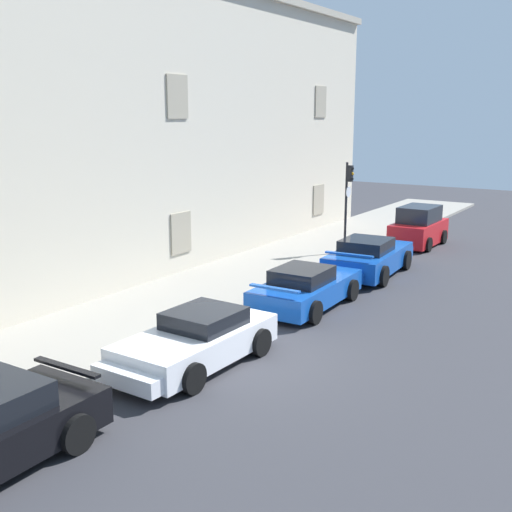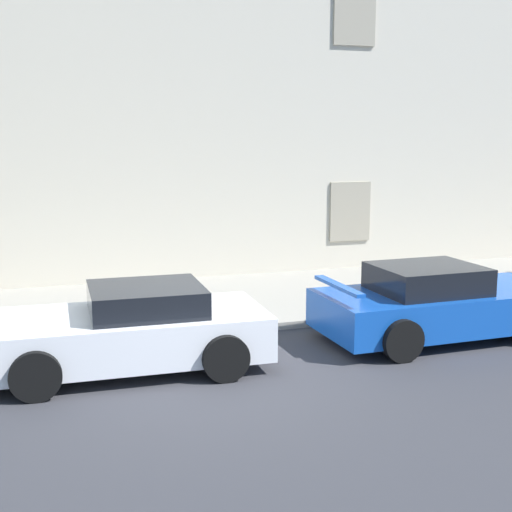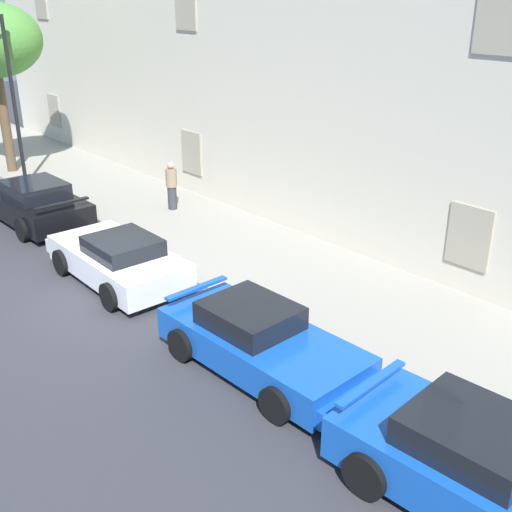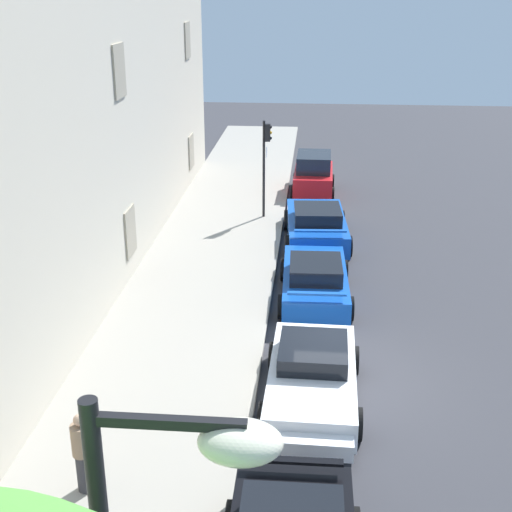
% 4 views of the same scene
% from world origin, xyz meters
% --- Properties ---
extents(ground_plane, '(80.00, 80.00, 0.00)m').
position_xyz_m(ground_plane, '(0.00, 0.00, 0.00)').
color(ground_plane, '#333338').
extents(sidewalk, '(60.00, 4.47, 0.14)m').
position_xyz_m(sidewalk, '(0.00, 4.27, 0.07)').
color(sidewalk, gray).
rests_on(sidewalk, ground).
extents(building_facade, '(41.01, 4.06, 10.74)m').
position_xyz_m(building_facade, '(0.00, 8.29, 5.39)').
color(building_facade, beige).
rests_on(building_facade, ground).
extents(sportscar_red_lead, '(5.10, 2.24, 1.38)m').
position_xyz_m(sportscar_red_lead, '(-6.86, 1.05, 0.62)').
color(sportscar_red_lead, black).
rests_on(sportscar_red_lead, ground).
extents(sportscar_yellow_flank, '(4.62, 2.21, 1.27)m').
position_xyz_m(sportscar_yellow_flank, '(-1.09, 0.79, 0.58)').
color(sportscar_yellow_flank, white).
rests_on(sportscar_yellow_flank, ground).
extents(sportscar_white_middle, '(4.80, 2.18, 1.30)m').
position_xyz_m(sportscar_white_middle, '(4.68, 0.77, 0.59)').
color(sportscar_white_middle, '#144CB2').
rests_on(sportscar_white_middle, ground).
extents(sportscar_tail_end, '(5.03, 2.47, 1.39)m').
position_xyz_m(sportscar_tail_end, '(9.54, 0.77, 0.63)').
color(sportscar_tail_end, '#144CB2').
rests_on(sportscar_tail_end, ground).
extents(pedestrian_admiring, '(0.48, 0.48, 1.60)m').
position_xyz_m(pedestrian_admiring, '(-4.41, 4.86, 0.95)').
color(pedestrian_admiring, '#333338').
rests_on(pedestrian_admiring, sidewalk).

